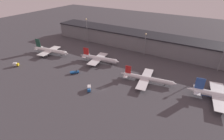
{
  "coord_description": "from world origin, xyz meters",
  "views": [
    {
      "loc": [
        60.02,
        -86.44,
        72.58
      ],
      "look_at": [
        -2.89,
        18.0,
        6.0
      ],
      "focal_mm": 28.0,
      "sensor_mm": 36.0,
      "label": 1
    }
  ],
  "objects_px": {
    "airplane_0": "(50,51)",
    "airplane_2": "(147,79)",
    "service_vehicle_0": "(75,72)",
    "service_vehicle_2": "(89,88)",
    "service_vehicle_1": "(16,64)",
    "airplane_1": "(99,59)",
    "airplane_3": "(221,96)"
  },
  "relations": [
    {
      "from": "airplane_0",
      "to": "airplane_2",
      "type": "relative_size",
      "value": 1.01
    },
    {
      "from": "service_vehicle_0",
      "to": "service_vehicle_2",
      "type": "bearing_deg",
      "value": -73.1
    },
    {
      "from": "service_vehicle_1",
      "to": "airplane_1",
      "type": "bearing_deg",
      "value": 4.39
    },
    {
      "from": "airplane_0",
      "to": "airplane_1",
      "type": "height_order",
      "value": "airplane_0"
    },
    {
      "from": "service_vehicle_1",
      "to": "service_vehicle_2",
      "type": "xyz_separation_m",
      "value": [
        79.49,
        4.18,
        -0.11
      ]
    },
    {
      "from": "airplane_2",
      "to": "airplane_3",
      "type": "relative_size",
      "value": 1.02
    },
    {
      "from": "service_vehicle_1",
      "to": "service_vehicle_2",
      "type": "bearing_deg",
      "value": -30.49
    },
    {
      "from": "airplane_0",
      "to": "service_vehicle_2",
      "type": "bearing_deg",
      "value": -32.1
    },
    {
      "from": "airplane_0",
      "to": "airplane_3",
      "type": "height_order",
      "value": "airplane_0"
    },
    {
      "from": "airplane_0",
      "to": "service_vehicle_2",
      "type": "distance_m",
      "value": 81.15
    },
    {
      "from": "airplane_2",
      "to": "airplane_1",
      "type": "bearing_deg",
      "value": 159.98
    },
    {
      "from": "airplane_3",
      "to": "airplane_0",
      "type": "bearing_deg",
      "value": 172.17
    },
    {
      "from": "airplane_0",
      "to": "service_vehicle_0",
      "type": "height_order",
      "value": "airplane_0"
    },
    {
      "from": "airplane_1",
      "to": "service_vehicle_0",
      "type": "bearing_deg",
      "value": -108.85
    },
    {
      "from": "airplane_1",
      "to": "airplane_3",
      "type": "distance_m",
      "value": 101.31
    },
    {
      "from": "airplane_0",
      "to": "airplane_2",
      "type": "height_order",
      "value": "airplane_0"
    },
    {
      "from": "airplane_3",
      "to": "service_vehicle_2",
      "type": "height_order",
      "value": "airplane_3"
    },
    {
      "from": "airplane_2",
      "to": "service_vehicle_0",
      "type": "distance_m",
      "value": 59.34
    },
    {
      "from": "service_vehicle_2",
      "to": "airplane_2",
      "type": "bearing_deg",
      "value": 99.74
    },
    {
      "from": "airplane_0",
      "to": "airplane_2",
      "type": "distance_m",
      "value": 105.64
    },
    {
      "from": "service_vehicle_0",
      "to": "service_vehicle_1",
      "type": "height_order",
      "value": "service_vehicle_1"
    },
    {
      "from": "airplane_1",
      "to": "airplane_0",
      "type": "bearing_deg",
      "value": -178.55
    },
    {
      "from": "airplane_0",
      "to": "service_vehicle_2",
      "type": "relative_size",
      "value": 7.31
    },
    {
      "from": "service_vehicle_0",
      "to": "airplane_0",
      "type": "bearing_deg",
      "value": 113.72
    },
    {
      "from": "service_vehicle_0",
      "to": "service_vehicle_1",
      "type": "distance_m",
      "value": 56.87
    },
    {
      "from": "airplane_3",
      "to": "service_vehicle_2",
      "type": "bearing_deg",
      "value": -165.57
    },
    {
      "from": "service_vehicle_0",
      "to": "service_vehicle_1",
      "type": "bearing_deg",
      "value": 152.05
    },
    {
      "from": "airplane_1",
      "to": "service_vehicle_2",
      "type": "distance_m",
      "value": 46.55
    },
    {
      "from": "service_vehicle_0",
      "to": "service_vehicle_2",
      "type": "relative_size",
      "value": 1.16
    },
    {
      "from": "airplane_2",
      "to": "service_vehicle_0",
      "type": "relative_size",
      "value": 6.26
    },
    {
      "from": "airplane_0",
      "to": "service_vehicle_2",
      "type": "xyz_separation_m",
      "value": [
        74.69,
        -31.68,
        -1.8
      ]
    },
    {
      "from": "airplane_2",
      "to": "service_vehicle_0",
      "type": "bearing_deg",
      "value": -170.66
    }
  ]
}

